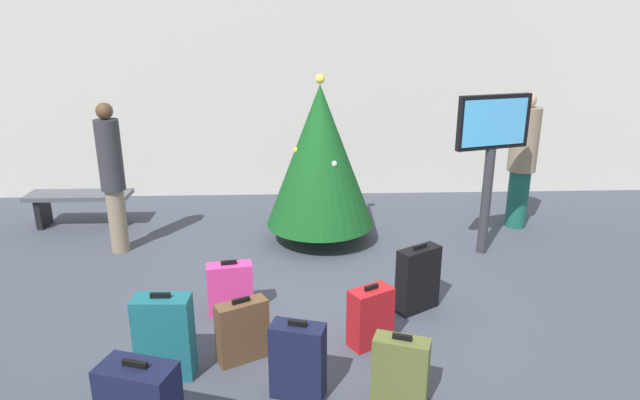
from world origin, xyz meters
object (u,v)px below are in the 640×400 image
object	(u,v)px
traveller_1	(522,158)
suitcase_3	(418,279)
suitcase_1	(400,369)
suitcase_0	(230,288)
flight_info_kiosk	(492,144)
waiting_bench	(80,202)
suitcase_2	(370,317)
suitcase_6	(164,337)
traveller_0	(112,174)
suitcase_7	(298,361)
suitcase_4	(242,331)
holiday_tree	(320,156)

from	to	relation	value
traveller_1	suitcase_3	bearing A→B (deg)	-129.57
suitcase_1	suitcase_0	bearing A→B (deg)	136.08
flight_info_kiosk	waiting_bench	world-z (taller)	flight_info_kiosk
suitcase_2	suitcase_6	size ratio (longest dim) A/B	0.78
suitcase_1	suitcase_6	size ratio (longest dim) A/B	0.76
flight_info_kiosk	suitcase_0	world-z (taller)	flight_info_kiosk
suitcase_3	suitcase_0	bearing A→B (deg)	179.49
flight_info_kiosk	traveller_1	bearing A→B (deg)	49.23
traveller_0	suitcase_0	distance (m)	2.36
suitcase_0	suitcase_6	xyz separation A→B (m)	(-0.40, -0.99, 0.09)
traveller_1	suitcase_7	size ratio (longest dim) A/B	2.92
suitcase_2	suitcase_4	world-z (taller)	same
suitcase_0	holiday_tree	bearing A→B (deg)	62.55
waiting_bench	suitcase_7	size ratio (longest dim) A/B	2.19
suitcase_1	traveller_1	bearing A→B (deg)	57.62
holiday_tree	suitcase_3	distance (m)	2.21
suitcase_3	suitcase_4	distance (m)	1.83
flight_info_kiosk	holiday_tree	bearing A→B (deg)	167.03
suitcase_0	suitcase_6	distance (m)	1.07
traveller_1	holiday_tree	bearing A→B (deg)	-171.08
waiting_bench	suitcase_1	distance (m)	5.46
suitcase_2	flight_info_kiosk	bearing A→B (deg)	50.10
holiday_tree	suitcase_2	distance (m)	2.62
flight_info_kiosk	traveller_0	bearing A→B (deg)	177.13
suitcase_7	flight_info_kiosk	bearing A→B (deg)	49.19
traveller_0	suitcase_0	bearing A→B (deg)	-45.60
waiting_bench	traveller_0	distance (m)	1.40
waiting_bench	suitcase_3	bearing A→B (deg)	-31.12
traveller_1	suitcase_0	distance (m)	4.43
flight_info_kiosk	suitcase_1	world-z (taller)	flight_info_kiosk
traveller_0	suitcase_2	bearing A→B (deg)	-37.73
waiting_bench	suitcase_0	distance (m)	3.49
traveller_1	suitcase_0	bearing A→B (deg)	-148.67
waiting_bench	suitcase_2	distance (m)	4.85
suitcase_4	flight_info_kiosk	bearing A→B (deg)	38.20
traveller_0	suitcase_6	xyz separation A→B (m)	(1.17, -2.59, -0.65)
flight_info_kiosk	suitcase_1	distance (m)	3.34
suitcase_0	suitcase_6	world-z (taller)	suitcase_6
holiday_tree	suitcase_7	world-z (taller)	holiday_tree
traveller_0	suitcase_6	bearing A→B (deg)	-65.77
suitcase_2	suitcase_1	bearing A→B (deg)	-80.41
traveller_0	suitcase_0	xyz separation A→B (m)	(1.57, -1.60, -0.74)
flight_info_kiosk	suitcase_4	xyz separation A→B (m)	(-2.76, -2.17, -1.11)
suitcase_4	suitcase_7	xyz separation A→B (m)	(0.46, -0.49, 0.03)
suitcase_1	suitcase_2	bearing A→B (deg)	99.59
traveller_0	suitcase_4	bearing A→B (deg)	-53.72
flight_info_kiosk	suitcase_4	world-z (taller)	flight_info_kiosk
flight_info_kiosk	suitcase_6	xyz separation A→B (m)	(-3.36, -2.37, -1.03)
suitcase_0	suitcase_1	xyz separation A→B (m)	(1.42, -1.37, 0.00)
suitcase_3	suitcase_6	bearing A→B (deg)	-156.47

